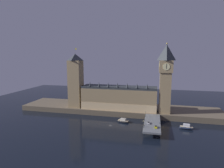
{
  "coord_description": "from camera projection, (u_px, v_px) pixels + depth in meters",
  "views": [
    {
      "loc": [
        39.32,
        -163.74,
        61.69
      ],
      "look_at": [
        -3.21,
        20.0,
        34.1
      ],
      "focal_mm": 30.0,
      "sensor_mm": 36.0,
      "label": 1
    }
  ],
  "objects": [
    {
      "name": "car_southbound_lead",
      "position": [
        156.0,
        127.0,
        148.55
      ],
      "size": [
        2.07,
        4.68,
        1.55
      ],
      "color": "yellow",
      "rests_on": "bridge"
    },
    {
      "name": "victoria_tower",
      "position": [
        76.0,
        81.0,
        208.17
      ],
      "size": [
        13.98,
        13.98,
        65.33
      ],
      "color": "#9E845B",
      "rests_on": "embankment"
    },
    {
      "name": "boat_downstream",
      "position": [
        186.0,
        127.0,
        160.4
      ],
      "size": [
        12.17,
        5.44,
        4.63
      ],
      "color": "#1E2842",
      "rests_on": "ground_plane"
    },
    {
      "name": "parliament_hall",
      "position": [
        119.0,
        98.0,
        201.61
      ],
      "size": [
        79.59,
        19.83,
        29.78
      ],
      "color": "#9E845B",
      "rests_on": "embankment"
    },
    {
      "name": "pedestrian_mid_walk",
      "position": [
        160.0,
        123.0,
        157.52
      ],
      "size": [
        0.38,
        0.38,
        1.59
      ],
      "color": "black",
      "rests_on": "bridge"
    },
    {
      "name": "car_northbound_trail",
      "position": [
        149.0,
        123.0,
        157.68
      ],
      "size": [
        1.98,
        4.63,
        1.37
      ],
      "color": "silver",
      "rests_on": "bridge"
    },
    {
      "name": "street_lamp_far",
      "position": [
        146.0,
        112.0,
        176.4
      ],
      "size": [
        1.34,
        0.6,
        6.29
      ],
      "color": "#2D3333",
      "rests_on": "bridge"
    },
    {
      "name": "embankment",
      "position": [
        119.0,
        109.0,
        212.74
      ],
      "size": [
        220.0,
        42.0,
        5.58
      ],
      "color": "brown",
      "rests_on": "ground_plane"
    },
    {
      "name": "street_lamp_near",
      "position": [
        144.0,
        123.0,
        148.05
      ],
      "size": [
        1.34,
        0.6,
        6.03
      ],
      "color": "#2D3333",
      "rests_on": "bridge"
    },
    {
      "name": "pedestrian_near_rail",
      "position": [
        144.0,
        125.0,
        151.07
      ],
      "size": [
        0.38,
        0.38,
        1.81
      ],
      "color": "black",
      "rests_on": "bridge"
    },
    {
      "name": "ground_plane",
      "position": [
        111.0,
        123.0,
        175.55
      ],
      "size": [
        400.0,
        400.0,
        0.0
      ],
      "primitive_type": "plane",
      "color": "black"
    },
    {
      "name": "boat_upstream",
      "position": [
        123.0,
        121.0,
        177.42
      ],
      "size": [
        12.42,
        7.4,
        3.66
      ],
      "color": "#28282D",
      "rests_on": "ground_plane"
    },
    {
      "name": "clock_tower",
      "position": [
        166.0,
        76.0,
        184.34
      ],
      "size": [
        13.33,
        13.44,
        69.45
      ],
      "color": "#9E845B",
      "rests_on": "embankment"
    },
    {
      "name": "bridge",
      "position": [
        152.0,
        124.0,
        161.6
      ],
      "size": [
        13.65,
        46.0,
        5.72
      ],
      "color": "slate",
      "rests_on": "ground_plane"
    }
  ]
}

